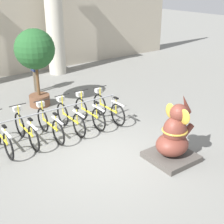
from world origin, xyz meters
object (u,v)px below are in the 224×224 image
object	(u,v)px
bicycle_1	(26,129)
bicycle_4	(89,112)
bicycle_2	(50,124)
bicycle_3	(70,117)
elephant_statue	(174,138)
potted_tree	(35,53)
person_pedestrian	(34,65)
bicycle_0	(1,136)
bicycle_5	(108,108)

from	to	relation	value
bicycle_1	bicycle_4	distance (m)	2.03
bicycle_2	bicycle_3	xyz separation A→B (m)	(0.68, 0.05, 0.00)
bicycle_4	elephant_statue	world-z (taller)	elephant_statue
bicycle_3	bicycle_2	bearing A→B (deg)	-175.47
bicycle_2	potted_tree	distance (m)	2.94
bicycle_1	bicycle_4	bearing A→B (deg)	0.02
elephant_statue	person_pedestrian	size ratio (longest dim) A/B	0.95
bicycle_4	bicycle_1	bearing A→B (deg)	-179.98
bicycle_0	potted_tree	bearing A→B (deg)	48.84
person_pedestrian	potted_tree	xyz separation A→B (m)	(-0.48, -1.42, 0.80)
bicycle_3	bicycle_0	bearing A→B (deg)	-179.67
bicycle_1	person_pedestrian	bearing A→B (deg)	63.45
bicycle_3	potted_tree	world-z (taller)	potted_tree
bicycle_0	person_pedestrian	bearing A→B (deg)	56.03
bicycle_1	elephant_statue	distance (m)	3.98
bicycle_4	potted_tree	xyz separation A→B (m)	(-0.61, 2.37, 1.47)
bicycle_2	bicycle_5	world-z (taller)	same
bicycle_5	bicycle_4	bearing A→B (deg)	176.40
elephant_statue	potted_tree	world-z (taller)	potted_tree
bicycle_2	bicycle_5	distance (m)	2.03
bicycle_5	person_pedestrian	world-z (taller)	person_pedestrian
bicycle_0	bicycle_2	size ratio (longest dim) A/B	1.00
bicycle_5	potted_tree	distance (m)	3.11
bicycle_0	elephant_statue	bearing A→B (deg)	-40.86
elephant_statue	bicycle_3	bearing A→B (deg)	114.51
bicycle_3	potted_tree	bearing A→B (deg)	88.44
elephant_statue	bicycle_5	bearing A→B (deg)	89.55
bicycle_0	bicycle_3	xyz separation A→B (m)	(2.03, 0.01, 0.00)
bicycle_3	bicycle_5	bearing A→B (deg)	-1.25
potted_tree	bicycle_0	bearing A→B (deg)	-131.16
bicycle_4	elephant_statue	size ratio (longest dim) A/B	1.01
bicycle_0	bicycle_2	world-z (taller)	same
bicycle_1	bicycle_4	world-z (taller)	same
bicycle_1	potted_tree	bearing A→B (deg)	59.13
bicycle_2	bicycle_4	size ratio (longest dim) A/B	1.00
bicycle_4	potted_tree	bearing A→B (deg)	104.47
bicycle_3	bicycle_4	distance (m)	0.68
bicycle_2	elephant_statue	world-z (taller)	elephant_statue
bicycle_0	bicycle_1	distance (m)	0.68
bicycle_1	bicycle_0	bearing A→B (deg)	-177.97
bicycle_4	bicycle_5	bearing A→B (deg)	-3.60
bicycle_3	bicycle_5	xyz separation A→B (m)	(1.35, -0.03, 0.00)
bicycle_1	bicycle_2	size ratio (longest dim) A/B	1.00
bicycle_2	bicycle_0	bearing A→B (deg)	178.23
bicycle_3	potted_tree	distance (m)	2.80
bicycle_5	person_pedestrian	xyz separation A→B (m)	(-0.81, 3.84, 0.67)
bicycle_3	person_pedestrian	distance (m)	3.90
bicycle_5	elephant_statue	distance (m)	2.90
bicycle_3	elephant_statue	size ratio (longest dim) A/B	1.01
potted_tree	elephant_statue	bearing A→B (deg)	-76.57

